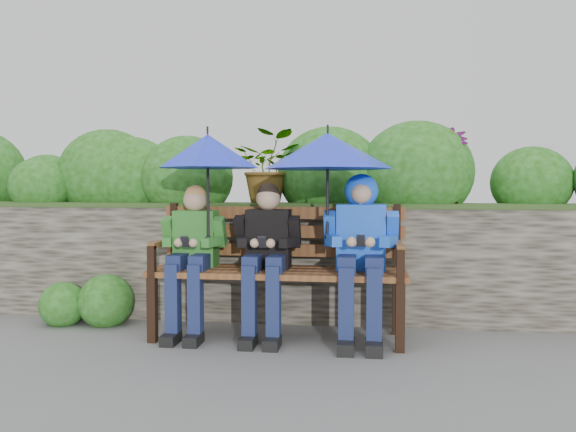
# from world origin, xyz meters

# --- Properties ---
(ground) EXTENTS (60.00, 60.00, 0.00)m
(ground) POSITION_xyz_m (0.00, 0.00, 0.00)
(ground) COLOR #606060
(ground) RESTS_ON ground
(garden_backdrop) EXTENTS (8.00, 2.85, 1.80)m
(garden_backdrop) POSITION_xyz_m (-0.06, 1.57, 0.67)
(garden_backdrop) COLOR #322E25
(garden_backdrop) RESTS_ON ground
(park_bench) EXTENTS (1.96, 0.58, 1.04)m
(park_bench) POSITION_xyz_m (-0.08, 0.21, 0.59)
(park_bench) COLOR black
(park_bench) RESTS_ON ground
(boy_left) EXTENTS (0.50, 0.57, 1.19)m
(boy_left) POSITION_xyz_m (-0.76, 0.11, 0.68)
(boy_left) COLOR #346626
(boy_left) RESTS_ON ground
(boy_middle) EXTENTS (0.51, 0.59, 1.20)m
(boy_middle) POSITION_xyz_m (-0.17, 0.11, 0.68)
(boy_middle) COLOR black
(boy_middle) RESTS_ON ground
(boy_right) EXTENTS (0.56, 0.68, 1.27)m
(boy_right) POSITION_xyz_m (0.55, 0.12, 0.76)
(boy_right) COLOR blue
(boy_right) RESTS_ON ground
(umbrella_left) EXTENTS (0.79, 0.79, 0.89)m
(umbrella_left) POSITION_xyz_m (-0.63, 0.10, 1.45)
(umbrella_left) COLOR #152AD9
(umbrella_left) RESTS_ON ground
(umbrella_right) EXTENTS (0.97, 0.97, 0.86)m
(umbrella_right) POSITION_xyz_m (0.30, 0.09, 1.44)
(umbrella_right) COLOR #152AD9
(umbrella_right) RESTS_ON ground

